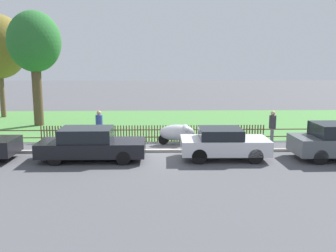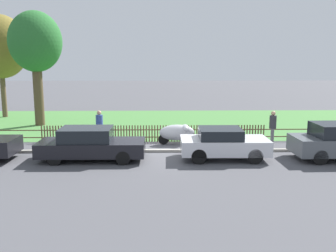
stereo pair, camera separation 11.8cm
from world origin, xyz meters
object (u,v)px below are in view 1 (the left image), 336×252
parked_car_navy_estate (91,144)px  covered_motorcycle (178,132)px  parked_car_red_compact (224,143)px  pedestrian_by_lamp (99,125)px  pedestrian_near_fence (272,126)px  tree_behind_motorcycle (34,43)px

parked_car_navy_estate → covered_motorcycle: (3.86, 2.94, -0.09)m
parked_car_red_compact → pedestrian_by_lamp: pedestrian_by_lamp is taller
parked_car_navy_estate → covered_motorcycle: bearing=37.5°
covered_motorcycle → pedestrian_by_lamp: 3.96m
parked_car_red_compact → covered_motorcycle: (-1.82, 2.87, -0.08)m
parked_car_red_compact → pedestrian_by_lamp: 6.48m
parked_car_red_compact → pedestrian_near_fence: 3.98m
pedestrian_near_fence → pedestrian_by_lamp: size_ratio=0.99×
parked_car_navy_estate → tree_behind_motorcycle: 11.00m
parked_car_red_compact → pedestrian_by_lamp: size_ratio=2.18×
pedestrian_by_lamp → parked_car_red_compact: bearing=-157.3°
parked_car_navy_estate → pedestrian_by_lamp: 3.03m
pedestrian_near_fence → pedestrian_by_lamp: bearing=102.4°
parked_car_navy_estate → parked_car_red_compact: 5.68m
parked_car_navy_estate → pedestrian_by_lamp: (-0.09, 3.01, 0.28)m
tree_behind_motorcycle → parked_car_red_compact: bearing=-39.4°
covered_motorcycle → pedestrian_by_lamp: bearing=176.0°
covered_motorcycle → tree_behind_motorcycle: size_ratio=0.26×
tree_behind_motorcycle → pedestrian_by_lamp: bearing=-50.0°
covered_motorcycle → pedestrian_near_fence: 4.77m
pedestrian_by_lamp → pedestrian_near_fence: bearing=-132.0°
parked_car_navy_estate → tree_behind_motorcycle: (-4.89, 8.75, 4.54)m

